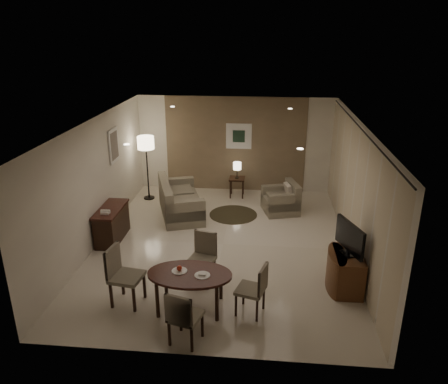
# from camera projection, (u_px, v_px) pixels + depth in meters

# --- Properties ---
(room_shell) EXTENTS (5.50, 7.00, 2.70)m
(room_shell) POSITION_uv_depth(u_px,v_px,m) (225.00, 180.00, 9.50)
(room_shell) COLOR beige
(room_shell) RESTS_ON ground
(taupe_accent) EXTENTS (3.96, 0.03, 2.70)m
(taupe_accent) POSITION_uv_depth(u_px,v_px,m) (235.00, 145.00, 12.37)
(taupe_accent) COLOR #7F6A4F
(taupe_accent) RESTS_ON wall_back
(curtain_wall) EXTENTS (0.08, 6.70, 2.58)m
(curtain_wall) POSITION_uv_depth(u_px,v_px,m) (354.00, 192.00, 8.89)
(curtain_wall) COLOR beige
(curtain_wall) RESTS_ON wall_right
(curtain_rod) EXTENTS (0.03, 6.80, 0.03)m
(curtain_rod) POSITION_uv_depth(u_px,v_px,m) (361.00, 128.00, 8.43)
(curtain_rod) COLOR black
(curtain_rod) RESTS_ON wall_right
(art_back_frame) EXTENTS (0.72, 0.03, 0.72)m
(art_back_frame) POSITION_uv_depth(u_px,v_px,m) (239.00, 136.00, 12.25)
(art_back_frame) COLOR silver
(art_back_frame) RESTS_ON wall_back
(art_back_canvas) EXTENTS (0.34, 0.01, 0.34)m
(art_back_canvas) POSITION_uv_depth(u_px,v_px,m) (239.00, 136.00, 12.23)
(art_back_canvas) COLOR #1B3020
(art_back_canvas) RESTS_ON wall_back
(art_left_frame) EXTENTS (0.03, 0.60, 0.80)m
(art_left_frame) POSITION_uv_depth(u_px,v_px,m) (114.00, 145.00, 10.31)
(art_left_frame) COLOR silver
(art_left_frame) RESTS_ON wall_left
(art_left_canvas) EXTENTS (0.01, 0.46, 0.64)m
(art_left_canvas) POSITION_uv_depth(u_px,v_px,m) (114.00, 145.00, 10.31)
(art_left_canvas) COLOR gray
(art_left_canvas) RESTS_ON wall_left
(downlight_nl) EXTENTS (0.10, 0.10, 0.01)m
(downlight_nl) POSITION_uv_depth(u_px,v_px,m) (127.00, 144.00, 7.11)
(downlight_nl) COLOR white
(downlight_nl) RESTS_ON ceiling
(downlight_nr) EXTENTS (0.10, 0.10, 0.01)m
(downlight_nr) POSITION_uv_depth(u_px,v_px,m) (300.00, 149.00, 6.85)
(downlight_nr) COLOR white
(downlight_nr) RESTS_ON ceiling
(downlight_fl) EXTENTS (0.10, 0.10, 0.01)m
(downlight_fl) POSITION_uv_depth(u_px,v_px,m) (172.00, 107.00, 10.46)
(downlight_fl) COLOR white
(downlight_fl) RESTS_ON ceiling
(downlight_fr) EXTENTS (0.10, 0.10, 0.01)m
(downlight_fr) POSITION_uv_depth(u_px,v_px,m) (290.00, 109.00, 10.20)
(downlight_fr) COLOR white
(downlight_fr) RESTS_ON ceiling
(console_desk) EXTENTS (0.48, 1.20, 0.75)m
(console_desk) POSITION_uv_depth(u_px,v_px,m) (112.00, 224.00, 9.70)
(console_desk) COLOR #3F1C14
(console_desk) RESTS_ON floor
(telephone) EXTENTS (0.20, 0.14, 0.09)m
(telephone) POSITION_uv_depth(u_px,v_px,m) (105.00, 212.00, 9.27)
(telephone) COLOR white
(telephone) RESTS_ON console_desk
(tv_cabinet) EXTENTS (0.48, 0.90, 0.70)m
(tv_cabinet) POSITION_uv_depth(u_px,v_px,m) (347.00, 271.00, 7.87)
(tv_cabinet) COLOR brown
(tv_cabinet) RESTS_ON floor
(flat_tv) EXTENTS (0.36, 0.85, 0.60)m
(flat_tv) POSITION_uv_depth(u_px,v_px,m) (350.00, 238.00, 7.63)
(flat_tv) COLOR black
(flat_tv) RESTS_ON tv_cabinet
(dining_table) EXTENTS (1.42, 0.89, 0.66)m
(dining_table) POSITION_uv_depth(u_px,v_px,m) (190.00, 291.00, 7.32)
(dining_table) COLOR #3F1C14
(dining_table) RESTS_ON floor
(chair_near) EXTENTS (0.55, 0.55, 0.92)m
(chair_near) POSITION_uv_depth(u_px,v_px,m) (186.00, 315.00, 6.49)
(chair_near) COLOR gray
(chair_near) RESTS_ON floor
(chair_far) EXTENTS (0.57, 0.57, 0.95)m
(chair_far) POSITION_uv_depth(u_px,v_px,m) (201.00, 260.00, 8.01)
(chair_far) COLOR gray
(chair_far) RESTS_ON floor
(chair_left) EXTENTS (0.58, 0.58, 1.04)m
(chair_left) POSITION_uv_depth(u_px,v_px,m) (127.00, 276.00, 7.39)
(chair_left) COLOR gray
(chair_left) RESTS_ON floor
(chair_right) EXTENTS (0.54, 0.54, 0.90)m
(chair_right) POSITION_uv_depth(u_px,v_px,m) (250.00, 289.00, 7.15)
(chair_right) COLOR gray
(chair_right) RESTS_ON floor
(plate_a) EXTENTS (0.26, 0.26, 0.02)m
(plate_a) POSITION_uv_depth(u_px,v_px,m) (179.00, 271.00, 7.27)
(plate_a) COLOR white
(plate_a) RESTS_ON dining_table
(plate_b) EXTENTS (0.26, 0.26, 0.02)m
(plate_b) POSITION_uv_depth(u_px,v_px,m) (202.00, 275.00, 7.14)
(plate_b) COLOR white
(plate_b) RESTS_ON dining_table
(fruit_apple) EXTENTS (0.09, 0.09, 0.09)m
(fruit_apple) POSITION_uv_depth(u_px,v_px,m) (179.00, 268.00, 7.25)
(fruit_apple) COLOR red
(fruit_apple) RESTS_ON plate_a
(napkin) EXTENTS (0.12, 0.08, 0.03)m
(napkin) POSITION_uv_depth(u_px,v_px,m) (202.00, 274.00, 7.13)
(napkin) COLOR white
(napkin) RESTS_ON plate_b
(round_rug) EXTENTS (1.21, 1.21, 0.01)m
(round_rug) POSITION_uv_depth(u_px,v_px,m) (233.00, 214.00, 11.10)
(round_rug) COLOR #393120
(round_rug) RESTS_ON floor
(sofa) EXTENTS (2.07, 1.48, 0.88)m
(sofa) POSITION_uv_depth(u_px,v_px,m) (181.00, 198.00, 10.98)
(sofa) COLOR gray
(sofa) RESTS_ON floor
(armchair) EXTENTS (1.02, 1.06, 0.77)m
(armchair) POSITION_uv_depth(u_px,v_px,m) (281.00, 198.00, 11.15)
(armchair) COLOR gray
(armchair) RESTS_ON floor
(side_table) EXTENTS (0.43, 0.43, 0.54)m
(side_table) POSITION_uv_depth(u_px,v_px,m) (237.00, 187.00, 12.22)
(side_table) COLOR black
(side_table) RESTS_ON floor
(table_lamp) EXTENTS (0.22, 0.22, 0.50)m
(table_lamp) POSITION_uv_depth(u_px,v_px,m) (237.00, 169.00, 12.03)
(table_lamp) COLOR #FFEAC1
(table_lamp) RESTS_ON side_table
(floor_lamp) EXTENTS (0.45, 0.45, 1.76)m
(floor_lamp) POSITION_uv_depth(u_px,v_px,m) (147.00, 168.00, 11.86)
(floor_lamp) COLOR #FFE5B7
(floor_lamp) RESTS_ON floor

